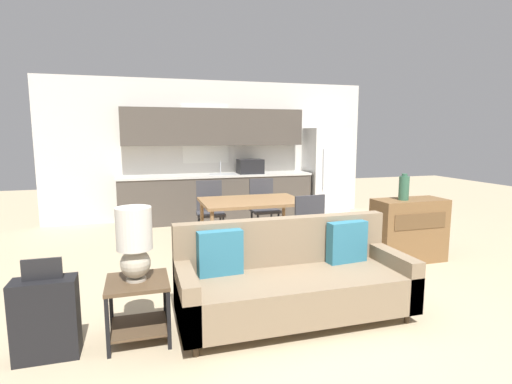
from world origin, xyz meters
TOP-DOWN VIEW (x-y plane):
  - ground_plane at (0.00, 0.00)m, footprint 20.00×20.00m
  - wall_back at (-0.00, 4.63)m, footprint 6.40×0.07m
  - kitchen_counter at (0.01, 4.33)m, footprint 3.70×0.65m
  - refrigerator at (2.28, 4.24)m, footprint 0.78×0.72m
  - dining_table at (0.02, 1.94)m, footprint 1.37×0.93m
  - couch at (-0.15, -0.01)m, footprint 2.09×0.80m
  - side_table at (-1.50, -0.03)m, footprint 0.49×0.49m
  - table_lamp at (-1.51, -0.02)m, footprint 0.28×0.28m
  - credenza at (1.94, 1.09)m, footprint 0.95×0.43m
  - vase at (1.82, 1.07)m, footprint 0.13×0.13m
  - dining_chair_near_right at (0.47, 1.15)m, footprint 0.47×0.47m
  - dining_chair_far_right at (0.46, 2.78)m, footprint 0.42×0.42m
  - dining_chair_far_left at (-0.41, 2.76)m, footprint 0.45×0.45m
  - suitcase at (-2.16, -0.11)m, footprint 0.45×0.22m

SIDE VIEW (x-z plane):
  - ground_plane at x=0.00m, z-range 0.00..0.00m
  - suitcase at x=-2.16m, z-range -0.07..0.70m
  - side_table at x=-1.50m, z-range 0.09..0.59m
  - couch at x=-0.15m, z-range -0.10..0.79m
  - credenza at x=1.94m, z-range 0.00..0.83m
  - dining_chair_near_right at x=0.47m, z-range 0.05..1.01m
  - dining_chair_far_right at x=0.46m, z-range 0.05..1.01m
  - dining_chair_far_left at x=-0.41m, z-range 0.05..1.01m
  - dining_table at x=0.02m, z-range 0.32..1.09m
  - table_lamp at x=-1.51m, z-range 0.53..1.13m
  - kitchen_counter at x=0.01m, z-range -0.23..1.92m
  - refrigerator at x=2.28m, z-range 0.00..1.79m
  - vase at x=1.82m, z-range 0.82..1.16m
  - wall_back at x=0.00m, z-range 0.00..2.70m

